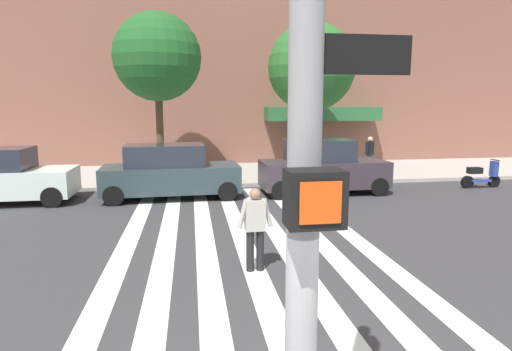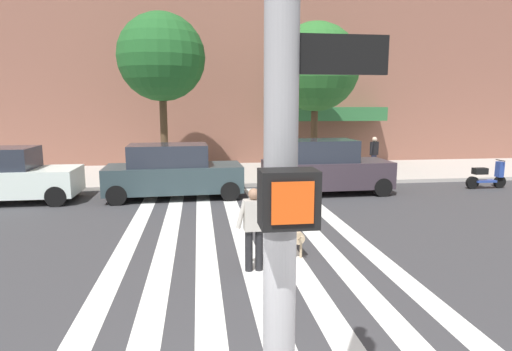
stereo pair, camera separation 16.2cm
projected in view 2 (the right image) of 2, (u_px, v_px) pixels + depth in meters
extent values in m
plane|color=#353538|center=(229.00, 244.00, 9.85)|extent=(160.00, 160.00, 0.00)
cube|color=#ADA79E|center=(213.00, 174.00, 19.43)|extent=(80.00, 6.00, 0.15)
cube|color=silver|center=(126.00, 248.00, 9.54)|extent=(0.45, 13.02, 0.01)
cube|color=silver|center=(166.00, 247.00, 9.66)|extent=(0.45, 13.02, 0.01)
cube|color=silver|center=(206.00, 245.00, 9.78)|extent=(0.45, 13.02, 0.01)
cube|color=silver|center=(244.00, 243.00, 9.90)|extent=(0.45, 13.02, 0.01)
cube|color=silver|center=(282.00, 241.00, 10.02)|extent=(0.45, 13.02, 0.01)
cube|color=silver|center=(319.00, 240.00, 10.14)|extent=(0.45, 13.02, 0.01)
cube|color=silver|center=(355.00, 238.00, 10.26)|extent=(0.45, 13.02, 0.01)
cube|color=#2B6636|center=(327.00, 114.00, 22.14)|extent=(6.00, 1.60, 0.70)
cylinder|color=gray|center=(281.00, 133.00, 2.19)|extent=(0.18, 0.18, 5.80)
cube|color=black|center=(288.00, 198.00, 2.04)|extent=(0.28, 0.18, 0.28)
cube|color=#E54C14|center=(293.00, 203.00, 1.94)|extent=(0.20, 0.01, 0.20)
cube|color=black|center=(336.00, 55.00, 2.16)|extent=(0.56, 0.03, 0.20)
cube|color=silver|center=(5.00, 182.00, 13.96)|extent=(4.62, 1.87, 0.87)
cylinder|color=black|center=(71.00, 186.00, 15.10)|extent=(0.66, 0.23, 0.66)
cylinder|color=black|center=(56.00, 196.00, 13.46)|extent=(0.66, 0.23, 0.66)
cube|color=#2B3B3F|center=(175.00, 178.00, 14.69)|extent=(4.71, 2.01, 0.89)
cube|color=#232833|center=(168.00, 155.00, 14.53)|extent=(2.70, 1.72, 0.73)
cylinder|color=black|center=(225.00, 182.00, 15.88)|extent=(0.67, 0.25, 0.66)
cylinder|color=black|center=(230.00, 191.00, 14.26)|extent=(0.67, 0.25, 0.66)
cylinder|color=black|center=(123.00, 186.00, 15.25)|extent=(0.67, 0.25, 0.66)
cylinder|color=black|center=(117.00, 195.00, 13.63)|extent=(0.67, 0.25, 0.66)
cube|color=#372D35|center=(327.00, 174.00, 15.42)|extent=(4.58, 1.89, 0.95)
cube|color=#232833|center=(322.00, 150.00, 15.25)|extent=(2.32, 1.63, 0.78)
cylinder|color=black|center=(364.00, 179.00, 16.55)|extent=(0.66, 0.23, 0.66)
cylinder|color=black|center=(382.00, 187.00, 14.95)|extent=(0.66, 0.23, 0.66)
cylinder|color=black|center=(274.00, 182.00, 16.01)|extent=(0.66, 0.23, 0.66)
cylinder|color=black|center=(283.00, 190.00, 14.41)|extent=(0.66, 0.23, 0.66)
cylinder|color=black|center=(500.00, 182.00, 16.47)|extent=(0.48, 0.10, 0.48)
cylinder|color=black|center=(472.00, 183.00, 16.32)|extent=(0.48, 0.14, 0.48)
cube|color=#284294|center=(485.00, 181.00, 16.38)|extent=(0.80, 0.32, 0.08)
cube|color=black|center=(480.00, 171.00, 16.28)|extent=(0.52, 0.30, 0.24)
cube|color=#284294|center=(500.00, 169.00, 16.38)|extent=(0.20, 0.28, 0.60)
cylinder|color=black|center=(500.00, 160.00, 16.33)|extent=(0.04, 0.50, 0.04)
cylinder|color=#4C3823|center=(164.00, 130.00, 17.96)|extent=(0.31, 0.31, 4.01)
sphere|color=#1E5623|center=(161.00, 57.00, 17.47)|extent=(3.62, 3.62, 3.62)
cylinder|color=#4C3823|center=(314.00, 134.00, 18.51)|extent=(0.29, 0.29, 3.62)
sphere|color=#286628|center=(316.00, 67.00, 18.05)|extent=(3.75, 3.75, 3.75)
cylinder|color=black|center=(249.00, 251.00, 8.19)|extent=(0.16, 0.16, 0.82)
cylinder|color=black|center=(259.00, 250.00, 8.22)|extent=(0.16, 0.16, 0.82)
cube|color=#B2ADA3|center=(254.00, 215.00, 8.09)|extent=(0.39, 0.25, 0.60)
cylinder|color=#B2ADA3|center=(241.00, 214.00, 8.04)|extent=(0.23, 0.10, 0.57)
cylinder|color=#B2ADA3|center=(266.00, 213.00, 8.12)|extent=(0.23, 0.10, 0.57)
sphere|color=#936B51|center=(254.00, 194.00, 8.02)|extent=(0.23, 0.23, 0.22)
cylinder|color=tan|center=(295.00, 234.00, 9.09)|extent=(0.28, 0.63, 0.26)
sphere|color=tan|center=(291.00, 225.00, 9.45)|extent=(0.21, 0.21, 0.20)
cylinder|color=tan|center=(300.00, 238.00, 8.68)|extent=(0.04, 0.24, 0.16)
cylinder|color=tan|center=(289.00, 244.00, 9.34)|extent=(0.06, 0.06, 0.32)
cylinder|color=tan|center=(295.00, 244.00, 9.36)|extent=(0.06, 0.06, 0.32)
cylinder|color=tan|center=(294.00, 251.00, 8.91)|extent=(0.06, 0.06, 0.32)
cylinder|color=tan|center=(301.00, 250.00, 8.94)|extent=(0.06, 0.06, 0.32)
cylinder|color=#282D4C|center=(372.00, 164.00, 19.14)|extent=(0.21, 0.21, 0.82)
cylinder|color=#282D4C|center=(375.00, 164.00, 19.29)|extent=(0.21, 0.21, 0.82)
cube|color=black|center=(374.00, 148.00, 19.10)|extent=(0.45, 0.42, 0.60)
cylinder|color=black|center=(372.00, 148.00, 18.92)|extent=(0.23, 0.21, 0.57)
cylinder|color=black|center=(377.00, 147.00, 19.26)|extent=(0.23, 0.21, 0.57)
sphere|color=beige|center=(375.00, 139.00, 19.03)|extent=(0.31, 0.31, 0.22)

